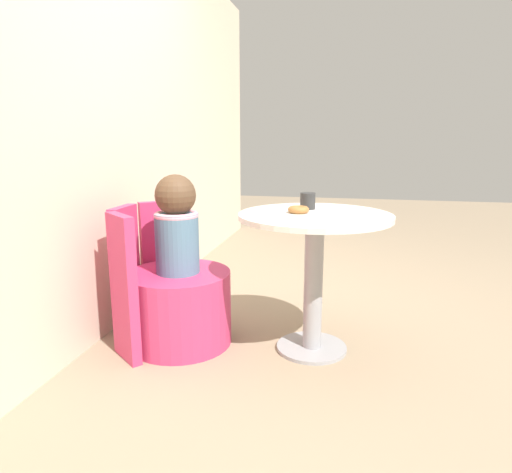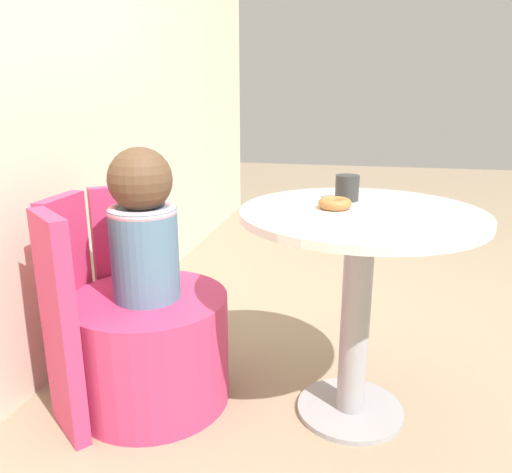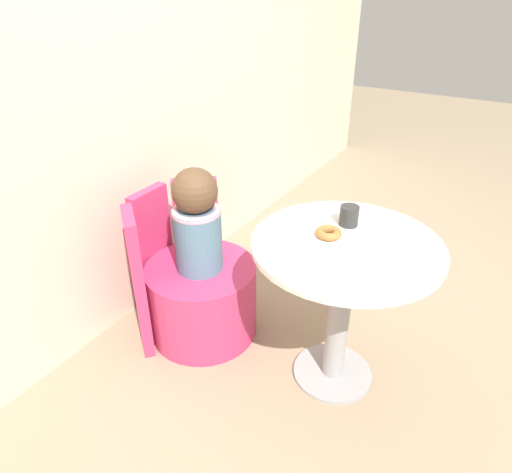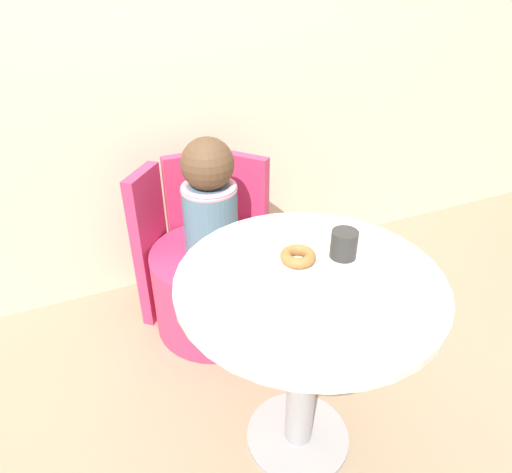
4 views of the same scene
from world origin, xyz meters
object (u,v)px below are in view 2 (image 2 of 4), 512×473
tub_chair (151,348)px  donut (335,203)px  round_table (359,265)px  cup (347,188)px  child_figure (143,226)px

tub_chair → donut: bearing=-83.8°
round_table → donut: 0.21m
tub_chair → cup: cup is taller
child_figure → cup: child_figure is taller
tub_chair → child_figure: bearing=0.0°
child_figure → donut: 0.61m
round_table → cup: bearing=20.3°
donut → cup: size_ratio=1.23×
round_table → donut: donut is taller
tub_chair → child_figure: 0.44m
tub_chair → donut: (0.07, -0.60, 0.53)m
round_table → cup: size_ratio=8.92×
child_figure → cup: size_ratio=6.00×
round_table → tub_chair: bearing=94.9°
tub_chair → cup: 0.86m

